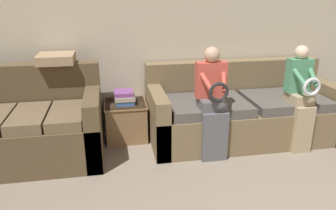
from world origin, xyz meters
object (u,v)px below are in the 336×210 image
(couch_side, at_px, (35,128))
(child_left_seated, at_px, (213,99))
(child_right_seated, at_px, (301,94))
(book_stack, at_px, (124,97))
(throw_pillow, at_px, (56,58))
(couch_main, at_px, (241,112))
(side_shelf, at_px, (126,120))

(couch_side, relative_size, child_left_seated, 1.19)
(child_right_seated, xyz_separation_m, book_stack, (-1.93, 0.61, -0.12))
(child_right_seated, bearing_deg, throw_pillow, 167.12)
(couch_main, distance_m, child_right_seated, 0.73)
(child_left_seated, bearing_deg, throw_pillow, 159.66)
(couch_main, height_order, throw_pillow, throw_pillow)
(couch_main, xyz_separation_m, throw_pillow, (-2.15, 0.20, 0.71))
(throw_pillow, bearing_deg, couch_side, -128.13)
(throw_pillow, bearing_deg, book_stack, 0.02)
(child_right_seated, relative_size, book_stack, 4.33)
(side_shelf, bearing_deg, couch_side, -161.90)
(child_right_seated, xyz_separation_m, side_shelf, (-1.93, 0.61, -0.42))
(child_left_seated, relative_size, side_shelf, 2.39)
(couch_side, relative_size, book_stack, 5.20)
(child_right_seated, xyz_separation_m, throw_pillow, (-2.67, 0.61, 0.38))
(couch_side, bearing_deg, child_right_seated, -5.54)
(book_stack, height_order, throw_pillow, throw_pillow)
(book_stack, relative_size, throw_pillow, 0.69)
(couch_side, bearing_deg, side_shelf, 18.10)
(side_shelf, bearing_deg, child_right_seated, -17.53)
(couch_side, bearing_deg, book_stack, 18.28)
(child_left_seated, bearing_deg, couch_side, 171.56)
(couch_main, height_order, couch_side, couch_side)
(couch_main, distance_m, throw_pillow, 2.28)
(couch_side, height_order, throw_pillow, throw_pillow)
(couch_main, xyz_separation_m, side_shelf, (-1.41, 0.20, -0.09))
(couch_main, relative_size, couch_side, 1.60)
(couch_side, height_order, child_left_seated, child_left_seated)
(child_right_seated, bearing_deg, child_left_seated, 179.89)
(side_shelf, bearing_deg, throw_pillow, 179.93)
(throw_pillow, bearing_deg, child_left_seated, -20.34)
(book_stack, bearing_deg, side_shelf, -9.76)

